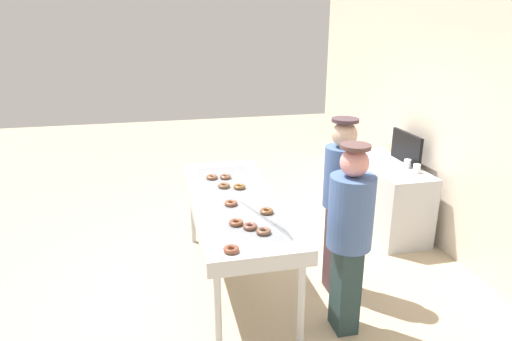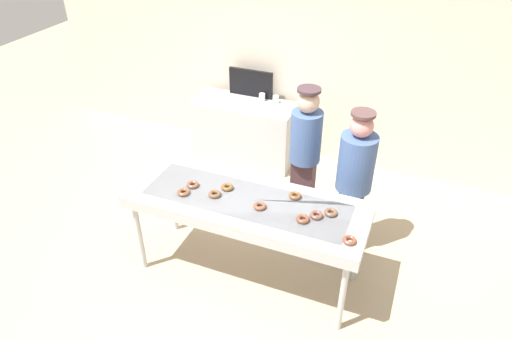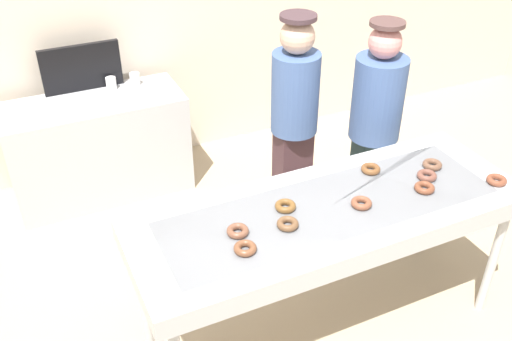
% 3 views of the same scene
% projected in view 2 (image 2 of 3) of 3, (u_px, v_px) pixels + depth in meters
% --- Properties ---
extents(ground_plane, '(16.00, 16.00, 0.00)m').
position_uv_depth(ground_plane, '(247.00, 272.00, 4.76)').
color(ground_plane, tan).
extents(back_wall, '(8.00, 0.12, 3.27)m').
position_uv_depth(back_wall, '(324.00, 43.00, 5.78)').
color(back_wall, beige).
rests_on(back_wall, ground).
extents(fryer_conveyor, '(2.25, 0.81, 0.94)m').
position_uv_depth(fryer_conveyor, '(246.00, 206.00, 4.28)').
color(fryer_conveyor, '#B7BABF').
rests_on(fryer_conveyor, ground).
extents(chocolate_donut_0, '(0.12, 0.12, 0.04)m').
position_uv_depth(chocolate_donut_0, '(227.00, 187.00, 4.37)').
color(chocolate_donut_0, brown).
rests_on(chocolate_donut_0, fryer_conveyor).
extents(chocolate_donut_1, '(0.15, 0.15, 0.04)m').
position_uv_depth(chocolate_donut_1, '(215.00, 194.00, 4.28)').
color(chocolate_donut_1, brown).
rests_on(chocolate_donut_1, fryer_conveyor).
extents(chocolate_donut_2, '(0.16, 0.16, 0.04)m').
position_uv_depth(chocolate_donut_2, '(303.00, 219.00, 3.98)').
color(chocolate_donut_2, brown).
rests_on(chocolate_donut_2, fryer_conveyor).
extents(chocolate_donut_3, '(0.15, 0.15, 0.04)m').
position_uv_depth(chocolate_donut_3, '(184.00, 192.00, 4.30)').
color(chocolate_donut_3, brown).
rests_on(chocolate_donut_3, fryer_conveyor).
extents(chocolate_donut_4, '(0.15, 0.15, 0.04)m').
position_uv_depth(chocolate_donut_4, '(331.00, 213.00, 4.05)').
color(chocolate_donut_4, brown).
rests_on(chocolate_donut_4, fryer_conveyor).
extents(chocolate_donut_5, '(0.17, 0.17, 0.04)m').
position_uv_depth(chocolate_donut_5, '(260.00, 206.00, 4.13)').
color(chocolate_donut_5, brown).
rests_on(chocolate_donut_5, fryer_conveyor).
extents(chocolate_donut_6, '(0.17, 0.17, 0.04)m').
position_uv_depth(chocolate_donut_6, '(350.00, 240.00, 3.76)').
color(chocolate_donut_6, brown).
rests_on(chocolate_donut_6, fryer_conveyor).
extents(chocolate_donut_7, '(0.16, 0.16, 0.04)m').
position_uv_depth(chocolate_donut_7, '(316.00, 215.00, 4.03)').
color(chocolate_donut_7, brown).
rests_on(chocolate_donut_7, fryer_conveyor).
extents(chocolate_donut_8, '(0.15, 0.15, 0.04)m').
position_uv_depth(chocolate_donut_8, '(193.00, 185.00, 4.40)').
color(chocolate_donut_8, brown).
rests_on(chocolate_donut_8, fryer_conveyor).
extents(chocolate_donut_9, '(0.13, 0.13, 0.04)m').
position_uv_depth(chocolate_donut_9, '(295.00, 196.00, 4.26)').
color(chocolate_donut_9, brown).
rests_on(chocolate_donut_9, fryer_conveyor).
extents(worker_baker, '(0.36, 0.36, 1.63)m').
position_uv_depth(worker_baker, '(355.00, 175.00, 4.58)').
color(worker_baker, '#1F3336').
rests_on(worker_baker, ground).
extents(worker_assistant, '(0.32, 0.32, 1.70)m').
position_uv_depth(worker_assistant, '(305.00, 154.00, 4.86)').
color(worker_assistant, '#3D272D').
rests_on(worker_assistant, ground).
extents(prep_counter, '(1.40, 0.57, 0.85)m').
position_uv_depth(prep_counter, '(245.00, 131.00, 6.39)').
color(prep_counter, '#B7BABF').
rests_on(prep_counter, ground).
extents(paper_cup_0, '(0.08, 0.08, 0.10)m').
position_uv_depth(paper_cup_0, '(262.00, 97.00, 6.18)').
color(paper_cup_0, white).
rests_on(paper_cup_0, prep_counter).
extents(paper_cup_1, '(0.08, 0.08, 0.10)m').
position_uv_depth(paper_cup_1, '(276.00, 99.00, 6.13)').
color(paper_cup_1, white).
rests_on(paper_cup_1, prep_counter).
extents(menu_display, '(0.62, 0.04, 0.37)m').
position_uv_depth(menu_display, '(251.00, 83.00, 6.24)').
color(menu_display, black).
rests_on(menu_display, prep_counter).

